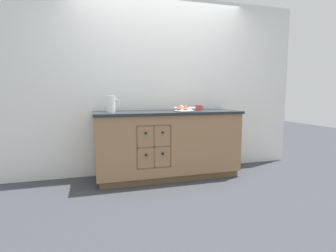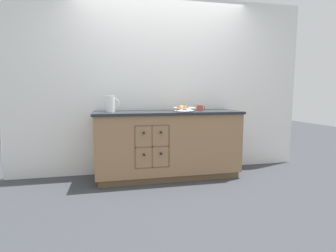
% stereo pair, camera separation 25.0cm
% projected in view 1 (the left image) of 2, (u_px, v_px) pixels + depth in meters
% --- Properties ---
extents(ground_plane, '(14.00, 14.00, 0.00)m').
position_uv_depth(ground_plane, '(168.00, 177.00, 3.68)').
color(ground_plane, '#383A3F').
extents(back_wall, '(4.40, 0.06, 2.55)m').
position_uv_depth(back_wall, '(161.00, 86.00, 3.87)').
color(back_wall, white).
rests_on(back_wall, ground_plane).
extents(kitchen_island, '(1.99, 0.64, 0.92)m').
position_uv_depth(kitchen_island, '(168.00, 144.00, 3.62)').
color(kitchen_island, brown).
rests_on(kitchen_island, ground_plane).
extents(fruit_bowl, '(0.30, 0.30, 0.08)m').
position_uv_depth(fruit_bowl, '(184.00, 109.00, 3.53)').
color(fruit_bowl, silver).
rests_on(fruit_bowl, kitchen_island).
extents(white_pitcher, '(0.18, 0.12, 0.21)m').
position_uv_depth(white_pitcher, '(111.00, 104.00, 3.32)').
color(white_pitcher, white).
rests_on(white_pitcher, kitchen_island).
extents(ceramic_mug, '(0.12, 0.09, 0.08)m').
position_uv_depth(ceramic_mug, '(199.00, 108.00, 3.78)').
color(ceramic_mug, '#B7473D').
rests_on(ceramic_mug, kitchen_island).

